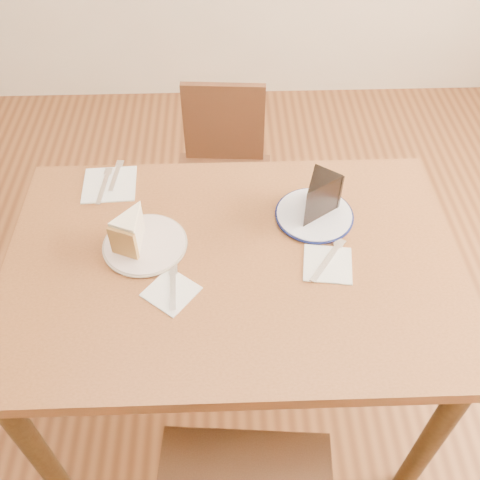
# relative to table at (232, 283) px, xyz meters

# --- Properties ---
(ground) EXTENTS (4.00, 4.00, 0.00)m
(ground) POSITION_rel_table_xyz_m (0.00, 0.00, -0.65)
(ground) COLOR #4D2814
(ground) RESTS_ON ground
(table) EXTENTS (1.20, 0.80, 0.75)m
(table) POSITION_rel_table_xyz_m (0.00, 0.00, 0.00)
(table) COLOR #572F17
(table) RESTS_ON ground
(chair_far) EXTENTS (0.40, 0.40, 0.76)m
(chair_far) POSITION_rel_table_xyz_m (-0.02, 0.72, -0.23)
(chair_far) COLOR #361C10
(chair_far) RESTS_ON ground
(plate_cream) EXTENTS (0.22, 0.22, 0.01)m
(plate_cream) POSITION_rel_table_xyz_m (-0.23, 0.06, 0.10)
(plate_cream) COLOR silver
(plate_cream) RESTS_ON table
(plate_navy) EXTENTS (0.21, 0.21, 0.01)m
(plate_navy) POSITION_rel_table_xyz_m (0.24, 0.15, 0.10)
(plate_navy) COLOR white
(plate_navy) RESTS_ON table
(carrot_cake) EXTENTS (0.11, 0.12, 0.09)m
(carrot_cake) POSITION_rel_table_xyz_m (-0.26, 0.07, 0.16)
(carrot_cake) COLOR beige
(carrot_cake) RESTS_ON plate_cream
(chocolate_cake) EXTENTS (0.14, 0.15, 0.11)m
(chocolate_cake) POSITION_rel_table_xyz_m (0.23, 0.15, 0.17)
(chocolate_cake) COLOR black
(chocolate_cake) RESTS_ON plate_navy
(napkin_cream) EXTENTS (0.16, 0.16, 0.00)m
(napkin_cream) POSITION_rel_table_xyz_m (-0.15, -0.10, 0.10)
(napkin_cream) COLOR white
(napkin_cream) RESTS_ON table
(napkin_navy) EXTENTS (0.14, 0.14, 0.00)m
(napkin_navy) POSITION_rel_table_xyz_m (0.25, -0.03, 0.10)
(napkin_navy) COLOR white
(napkin_navy) RESTS_ON table
(napkin_spare) EXTENTS (0.16, 0.16, 0.00)m
(napkin_spare) POSITION_rel_table_xyz_m (-0.36, 0.31, 0.10)
(napkin_spare) COLOR white
(napkin_spare) RESTS_ON table
(fork_cream) EXTENTS (0.02, 0.14, 0.00)m
(fork_cream) POSITION_rel_table_xyz_m (-0.15, -0.09, 0.10)
(fork_cream) COLOR silver
(fork_cream) RESTS_ON napkin_cream
(knife_navy) EXTENTS (0.11, 0.15, 0.00)m
(knife_navy) POSITION_rel_table_xyz_m (0.25, -0.02, 0.10)
(knife_navy) COLOR silver
(knife_navy) RESTS_ON napkin_navy
(fork_spare) EXTENTS (0.03, 0.14, 0.00)m
(fork_spare) POSITION_rel_table_xyz_m (-0.35, 0.34, 0.10)
(fork_spare) COLOR silver
(fork_spare) RESTS_ON napkin_spare
(knife_spare) EXTENTS (0.03, 0.16, 0.00)m
(knife_spare) POSITION_rel_table_xyz_m (-0.38, 0.30, 0.10)
(knife_spare) COLOR silver
(knife_spare) RESTS_ON napkin_spare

